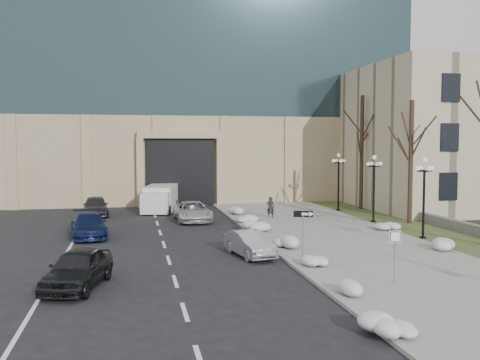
% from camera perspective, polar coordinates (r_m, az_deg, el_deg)
% --- Properties ---
extents(ground, '(160.00, 160.00, 0.00)m').
position_cam_1_polar(ground, '(18.30, 16.12, -14.03)').
color(ground, black).
rests_on(ground, ground).
extents(sidewalk, '(9.00, 40.00, 0.12)m').
position_cam_1_polar(sidewalk, '(32.11, 10.09, -6.03)').
color(sidewalk, gray).
rests_on(sidewalk, ground).
extents(curb, '(0.30, 40.00, 0.14)m').
position_cam_1_polar(curb, '(30.76, 2.22, -6.39)').
color(curb, gray).
rests_on(curb, ground).
extents(grass_strip, '(4.00, 40.00, 0.10)m').
position_cam_1_polar(grass_strip, '(34.99, 20.09, -5.40)').
color(grass_strip, '#374522').
rests_on(grass_strip, ground).
extents(stone_wall, '(0.50, 30.00, 0.70)m').
position_cam_1_polar(stone_wall, '(37.67, 21.11, -4.31)').
color(stone_wall, slate).
rests_on(stone_wall, ground).
extents(office_tower, '(40.00, 24.70, 36.00)m').
position_cam_1_polar(office_tower, '(60.69, -5.57, 16.23)').
color(office_tower, tan).
rests_on(office_tower, ground).
extents(classical_building, '(22.00, 18.12, 12.00)m').
position_cam_1_polar(classical_building, '(52.82, 23.45, 4.09)').
color(classical_building, tan).
rests_on(classical_building, ground).
extents(car_a, '(2.84, 4.77, 1.52)m').
position_cam_1_polar(car_a, '(21.84, -16.92, -9.02)').
color(car_a, black).
rests_on(car_a, ground).
extents(car_b, '(2.08, 4.00, 1.26)m').
position_cam_1_polar(car_b, '(26.57, 1.06, -6.82)').
color(car_b, '#A3A6AB').
rests_on(car_b, ground).
extents(car_c, '(2.58, 5.11, 1.42)m').
position_cam_1_polar(car_c, '(33.20, -15.84, -4.65)').
color(car_c, '#162250').
rests_on(car_c, ground).
extents(car_d, '(2.47, 5.14, 1.41)m').
position_cam_1_polar(car_d, '(38.43, -5.08, -3.36)').
color(car_d, silver).
rests_on(car_d, ground).
extents(car_e, '(2.18, 4.61, 1.52)m').
position_cam_1_polar(car_e, '(42.61, -15.13, -2.68)').
color(car_e, '#333338').
rests_on(car_e, ground).
extents(pedestrian, '(0.64, 0.51, 1.54)m').
position_cam_1_polar(pedestrian, '(39.36, 3.27, -2.90)').
color(pedestrian, black).
rests_on(pedestrian, sidewalk).
extents(box_truck, '(3.42, 6.73, 2.04)m').
position_cam_1_polar(box_truck, '(44.70, -8.52, -1.99)').
color(box_truck, silver).
rests_on(box_truck, ground).
extents(one_way_sign, '(0.92, 0.44, 2.49)m').
position_cam_1_polar(one_way_sign, '(24.79, 7.10, -4.28)').
color(one_way_sign, slate).
rests_on(one_way_sign, ground).
extents(keep_sign, '(0.48, 0.12, 2.22)m').
position_cam_1_polar(keep_sign, '(21.67, 16.19, -6.75)').
color(keep_sign, slate).
rests_on(keep_sign, ground).
extents(snow_clump_a, '(1.10, 1.60, 0.36)m').
position_cam_1_polar(snow_clump_a, '(16.47, 16.19, -14.99)').
color(snow_clump_a, white).
rests_on(snow_clump_a, sidewalk).
extents(snow_clump_b, '(1.10, 1.60, 0.36)m').
position_cam_1_polar(snow_clump_b, '(20.27, 11.11, -11.29)').
color(snow_clump_b, white).
rests_on(snow_clump_b, sidewalk).
extents(snow_clump_c, '(1.10, 1.60, 0.36)m').
position_cam_1_polar(snow_clump_c, '(24.60, 7.42, -8.51)').
color(snow_clump_c, white).
rests_on(snow_clump_c, sidewalk).
extents(snow_clump_d, '(1.10, 1.60, 0.36)m').
position_cam_1_polar(snow_clump_d, '(28.07, 4.58, -6.93)').
color(snow_clump_d, white).
rests_on(snow_clump_d, sidewalk).
extents(snow_clump_e, '(1.10, 1.60, 0.36)m').
position_cam_1_polar(snow_clump_e, '(33.27, 1.75, -5.20)').
color(snow_clump_e, white).
rests_on(snow_clump_e, sidewalk).
extents(snow_clump_f, '(1.10, 1.60, 0.36)m').
position_cam_1_polar(snow_clump_f, '(36.83, 0.86, -4.30)').
color(snow_clump_f, white).
rests_on(snow_clump_f, sidewalk).
extents(snow_clump_g, '(1.10, 1.60, 0.36)m').
position_cam_1_polar(snow_clump_g, '(41.24, -0.61, -3.41)').
color(snow_clump_g, white).
rests_on(snow_clump_g, sidewalk).
extents(snow_clump_i, '(1.10, 1.60, 0.36)m').
position_cam_1_polar(snow_clump_i, '(29.41, 21.16, -6.69)').
color(snow_clump_i, white).
rests_on(snow_clump_i, sidewalk).
extents(snow_clump_j, '(1.10, 1.60, 0.36)m').
position_cam_1_polar(snow_clump_j, '(34.73, 15.85, -4.96)').
color(snow_clump_j, white).
rests_on(snow_clump_j, sidewalk).
extents(lamppost_b, '(1.18, 1.18, 4.76)m').
position_cam_1_polar(lamppost_b, '(32.48, 19.04, -0.71)').
color(lamppost_b, black).
rests_on(lamppost_b, ground).
extents(lamppost_c, '(1.18, 1.18, 4.76)m').
position_cam_1_polar(lamppost_c, '(38.21, 14.10, 0.06)').
color(lamppost_c, black).
rests_on(lamppost_c, ground).
extents(lamppost_d, '(1.18, 1.18, 4.76)m').
position_cam_1_polar(lamppost_d, '(44.15, 10.47, 0.63)').
color(lamppost_d, black).
rests_on(lamppost_d, ground).
extents(tree_mid, '(3.20, 3.20, 8.50)m').
position_cam_1_polar(tree_mid, '(38.25, 17.79, 3.64)').
color(tree_mid, black).
rests_on(tree_mid, ground).
extents(tree_far, '(3.20, 3.20, 9.50)m').
position_cam_1_polar(tree_far, '(45.41, 12.87, 4.58)').
color(tree_far, black).
rests_on(tree_far, ground).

